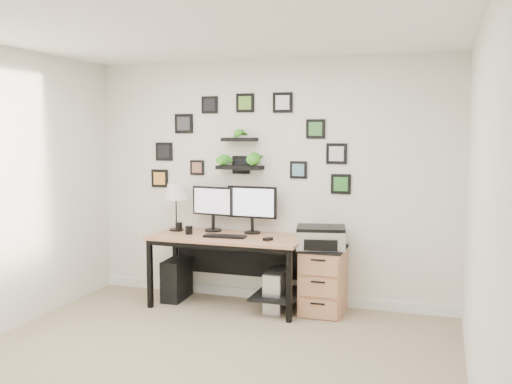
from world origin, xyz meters
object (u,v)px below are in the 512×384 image
at_px(pc_tower_grey, 276,291).
at_px(file_cabinet, 323,280).
at_px(monitor_right, 252,205).
at_px(mug, 189,230).
at_px(printer, 321,237).
at_px(monitor_left, 213,205).
at_px(desk, 232,247).
at_px(table_lamp, 176,193).
at_px(pc_tower_black, 177,279).

distance_m(pc_tower_grey, file_cabinet, 0.50).
bearing_deg(monitor_right, mug, -157.91).
bearing_deg(printer, file_cabinet, 48.08).
bearing_deg(monitor_left, monitor_right, 0.79).
height_order(pc_tower_grey, file_cabinet, file_cabinet).
relative_size(monitor_left, monitor_right, 0.90).
height_order(desk, table_lamp, table_lamp).
bearing_deg(file_cabinet, desk, -176.55).
height_order(monitor_left, table_lamp, table_lamp).
relative_size(table_lamp, pc_tower_black, 1.17).
relative_size(desk, monitor_left, 3.27).
xyz_separation_m(pc_tower_black, file_cabinet, (1.63, 0.03, 0.11)).
relative_size(pc_tower_grey, printer, 0.79).
height_order(table_lamp, pc_tower_grey, table_lamp).
relative_size(desk, file_cabinet, 2.39).
height_order(desk, printer, printer).
height_order(pc_tower_grey, printer, printer).
distance_m(desk, printer, 0.96).
xyz_separation_m(pc_tower_grey, file_cabinet, (0.47, 0.08, 0.13)).
bearing_deg(pc_tower_black, table_lamp, 110.08).
distance_m(table_lamp, pc_tower_grey, 1.53).
bearing_deg(pc_tower_grey, monitor_right, 147.77).
relative_size(monitor_left, pc_tower_grey, 1.15).
xyz_separation_m(table_lamp, pc_tower_black, (0.03, -0.07, -0.94)).
bearing_deg(desk, printer, 1.93).
xyz_separation_m(desk, pc_tower_grey, (0.49, -0.02, -0.42)).
bearing_deg(desk, file_cabinet, 3.45).
bearing_deg(desk, mug, -172.01).
height_order(table_lamp, pc_tower_black, table_lamp).
height_order(table_lamp, printer, table_lamp).
height_order(mug, pc_tower_grey, mug).
relative_size(pc_tower_black, printer, 0.82).
distance_m(monitor_left, monitor_right, 0.45).
xyz_separation_m(table_lamp, printer, (1.63, -0.07, -0.39)).
xyz_separation_m(desk, table_lamp, (-0.69, 0.10, 0.54)).
xyz_separation_m(file_cabinet, printer, (-0.02, -0.03, 0.45)).
height_order(monitor_right, table_lamp, table_lamp).
relative_size(mug, file_cabinet, 0.13).
relative_size(desk, printer, 2.95).
xyz_separation_m(monitor_right, file_cabinet, (0.80, -0.13, -0.72)).
bearing_deg(monitor_left, table_lamp, -168.62).
relative_size(pc_tower_grey, file_cabinet, 0.64).
relative_size(monitor_left, file_cabinet, 0.73).
xyz_separation_m(monitor_right, pc_tower_black, (-0.82, -0.16, -0.83)).
bearing_deg(printer, table_lamp, 177.56).
distance_m(monitor_left, table_lamp, 0.43).
distance_m(monitor_right, table_lamp, 0.86).
height_order(monitor_left, printer, monitor_left).
distance_m(pc_tower_grey, printer, 0.73).
relative_size(monitor_right, table_lamp, 1.05).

